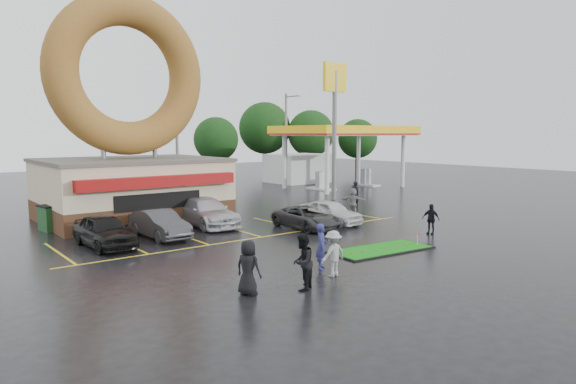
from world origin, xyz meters
TOP-DOWN VIEW (x-y plane):
  - ground at (0.00, 0.00)m, footprint 120.00×120.00m
  - donut_shop at (-3.00, 12.97)m, footprint 10.20×8.70m
  - gas_station at (20.00, 20.94)m, footprint 12.30×13.65m
  - shell_sign at (13.00, 12.00)m, footprint 2.20×0.36m
  - streetlight_mid at (4.00, 20.92)m, footprint 0.40×2.21m
  - streetlight_right at (16.00, 21.92)m, footprint 0.40×2.21m
  - tree_far_a at (26.00, 30.00)m, footprint 5.60×5.60m
  - tree_far_b at (32.00, 28.00)m, footprint 4.90×4.90m
  - tree_far_c at (22.00, 34.00)m, footprint 6.30×6.30m
  - tree_far_d at (14.00, 32.00)m, footprint 4.90×4.90m
  - car_black at (-7.00, 6.01)m, footprint 1.96×4.49m
  - car_dgrey at (-4.14, 6.40)m, footprint 1.69×4.34m
  - car_silver at (-0.62, 8.00)m, footprint 2.40×5.47m
  - car_grey at (3.29, 3.83)m, footprint 2.02×4.33m
  - car_white at (5.34, 4.10)m, footprint 1.98×4.18m
  - person_blue at (-1.67, -2.99)m, footprint 0.76×0.75m
  - person_blackjkt at (-3.98, -4.62)m, footprint 1.17×1.11m
  - person_hoodie at (-2.04, -4.04)m, footprint 1.13×0.69m
  - person_bystander at (-5.68, -3.93)m, footprint 0.88×1.04m
  - person_cameraman at (7.36, -1.37)m, footprint 0.60×0.99m
  - person_walker_near at (9.20, 6.09)m, footprint 1.28×1.55m
  - person_walker_far at (11.31, 8.00)m, footprint 0.77×0.62m
  - dumpster at (-7.50, 11.91)m, footprint 1.97×1.47m
  - putting_green at (2.50, -2.29)m, footprint 5.03×2.50m

SIDE VIEW (x-z plane):
  - ground at x=0.00m, z-range 0.00..0.00m
  - putting_green at x=2.50m, z-range -0.27..0.34m
  - car_grey at x=3.29m, z-range 0.00..1.20m
  - dumpster at x=-7.50m, z-range 0.00..1.30m
  - car_white at x=5.34m, z-range 0.00..1.38m
  - car_dgrey at x=-4.14m, z-range 0.00..1.41m
  - car_black at x=-7.00m, z-range 0.00..1.51m
  - car_silver at x=-0.62m, z-range 0.00..1.56m
  - person_cameraman at x=7.36m, z-range 0.00..1.58m
  - person_walker_near at x=9.20m, z-range 0.00..1.66m
  - person_hoodie at x=-2.04m, z-range 0.00..1.70m
  - person_blue at x=-1.67m, z-range 0.00..1.77m
  - person_bystander at x=-5.68m, z-range 0.00..1.80m
  - person_walker_far at x=11.31m, z-range 0.00..1.83m
  - person_blackjkt at x=-3.98m, z-range 0.00..1.90m
  - gas_station at x=20.00m, z-range 0.75..6.65m
  - donut_shop at x=-3.00m, z-range -2.29..11.21m
  - tree_far_b at x=32.00m, z-range 1.03..8.03m
  - tree_far_d at x=14.00m, z-range 1.03..8.03m
  - streetlight_mid at x=4.00m, z-range 0.28..9.28m
  - streetlight_right at x=16.00m, z-range 0.28..9.28m
  - tree_far_a at x=26.00m, z-range 1.18..9.18m
  - tree_far_c at x=22.00m, z-range 1.34..10.34m
  - shell_sign at x=13.00m, z-range 2.08..12.68m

